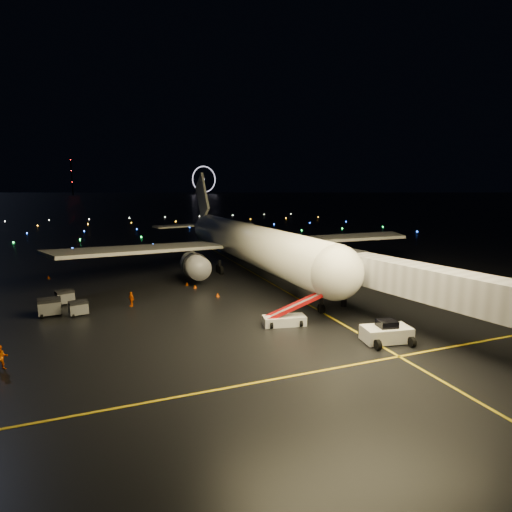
% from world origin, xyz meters
% --- Properties ---
extents(ground, '(2000.00, 2000.00, 0.00)m').
position_xyz_m(ground, '(0.00, 300.00, 0.00)').
color(ground, black).
rests_on(ground, ground).
extents(lane_centre, '(0.25, 80.00, 0.02)m').
position_xyz_m(lane_centre, '(12.00, 15.00, 0.01)').
color(lane_centre, gold).
rests_on(lane_centre, ground).
extents(lane_cross, '(60.00, 0.25, 0.02)m').
position_xyz_m(lane_cross, '(-5.00, -10.00, 0.01)').
color(lane_cross, gold).
rests_on(lane_cross, ground).
extents(airliner, '(60.23, 57.41, 16.54)m').
position_xyz_m(airliner, '(10.94, 27.51, 8.27)').
color(airliner, white).
rests_on(airliner, ground).
extents(pushback_tug, '(4.51, 2.87, 2.00)m').
position_xyz_m(pushback_tug, '(13.04, -7.04, 1.00)').
color(pushback_tug, silver).
rests_on(pushback_tug, ground).
extents(belt_loader, '(6.38, 2.74, 3.00)m').
position_xyz_m(belt_loader, '(6.40, 0.16, 1.50)').
color(belt_loader, silver).
rests_on(belt_loader, ground).
extents(crew_b, '(1.13, 0.99, 1.95)m').
position_xyz_m(crew_b, '(-17.66, -1.34, 0.98)').
color(crew_b, '#FE6403').
rests_on(crew_b, ground).
extents(crew_c, '(0.84, 1.10, 1.74)m').
position_xyz_m(crew_c, '(-7.47, 12.20, 0.87)').
color(crew_c, '#FE6403').
rests_on(crew_c, ground).
extents(safety_cone_0, '(0.43, 0.43, 0.49)m').
position_xyz_m(safety_cone_0, '(2.95, 12.69, 0.25)').
color(safety_cone_0, '#EC4E00').
rests_on(safety_cone_0, ground).
extents(safety_cone_1, '(0.51, 0.51, 0.49)m').
position_xyz_m(safety_cone_1, '(0.51, 19.93, 0.25)').
color(safety_cone_1, '#EC4E00').
rests_on(safety_cone_1, ground).
extents(safety_cone_2, '(0.50, 0.50, 0.48)m').
position_xyz_m(safety_cone_2, '(1.19, 17.87, 0.24)').
color(safety_cone_2, '#EC4E00').
rests_on(safety_cone_2, ground).
extents(safety_cone_3, '(0.47, 0.47, 0.47)m').
position_xyz_m(safety_cone_3, '(-18.26, 31.49, 0.23)').
color(safety_cone_3, '#EC4E00').
rests_on(safety_cone_3, ground).
extents(ferris_wheel, '(49.33, 16.80, 52.00)m').
position_xyz_m(ferris_wheel, '(170.00, 720.00, 26.00)').
color(ferris_wheel, black).
rests_on(ferris_wheel, ground).
extents(radio_mast, '(1.80, 1.80, 64.00)m').
position_xyz_m(radio_mast, '(-60.00, 740.00, 32.00)').
color(radio_mast, black).
rests_on(radio_mast, ground).
extents(taxiway_lights, '(164.00, 92.00, 0.36)m').
position_xyz_m(taxiway_lights, '(0.00, 106.00, 0.18)').
color(taxiway_lights, black).
rests_on(taxiway_lights, ground).
extents(baggage_cart_0, '(2.24, 1.87, 1.63)m').
position_xyz_m(baggage_cart_0, '(-14.71, 15.94, 0.81)').
color(baggage_cart_0, gray).
rests_on(baggage_cart_0, ground).
extents(baggage_cart_1, '(2.38, 1.80, 1.88)m').
position_xyz_m(baggage_cart_1, '(-15.82, 11.73, 0.94)').
color(baggage_cart_1, gray).
rests_on(baggage_cart_1, ground).
extents(baggage_cart_2, '(2.09, 1.68, 1.56)m').
position_xyz_m(baggage_cart_2, '(-12.99, 10.79, 0.78)').
color(baggage_cart_2, gray).
rests_on(baggage_cart_2, ground).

